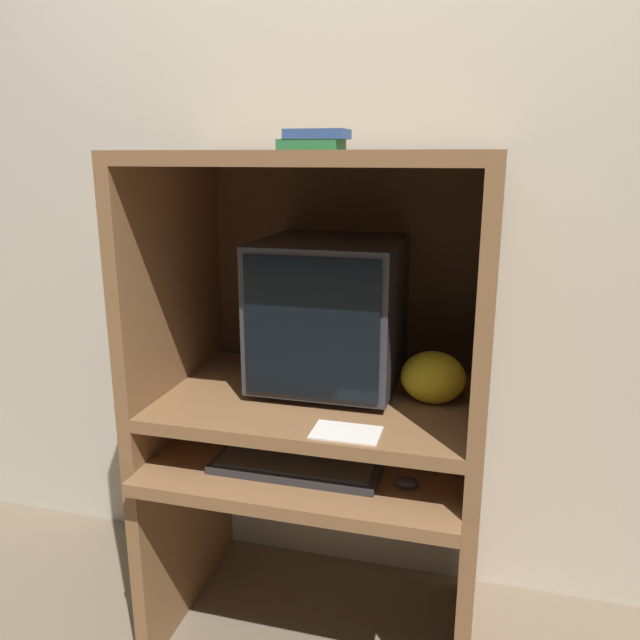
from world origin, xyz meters
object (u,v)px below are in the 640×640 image
object	(u,v)px
crt_monitor	(330,312)
mouse	(407,482)
book_stack	(314,140)
snack_bag	(433,377)
keyboard	(295,467)

from	to	relation	value
crt_monitor	mouse	bearing A→B (deg)	-44.87
book_stack	mouse	bearing A→B (deg)	-31.50
snack_bag	mouse	bearing A→B (deg)	-100.24
snack_bag	book_stack	world-z (taller)	book_stack
keyboard	snack_bag	distance (m)	0.45
crt_monitor	keyboard	bearing A→B (deg)	-95.64
keyboard	snack_bag	bearing A→B (deg)	31.54
crt_monitor	keyboard	xyz separation A→B (m)	(-0.03, -0.27, -0.36)
crt_monitor	keyboard	size ratio (longest dim) A/B	0.96
keyboard	book_stack	world-z (taller)	book_stack
snack_bag	book_stack	xyz separation A→B (m)	(-0.33, -0.03, 0.63)
snack_bag	book_stack	bearing A→B (deg)	-174.80
book_stack	crt_monitor	bearing A→B (deg)	76.92
mouse	snack_bag	distance (m)	0.30
mouse	snack_bag	xyz separation A→B (m)	(0.04, 0.21, 0.21)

